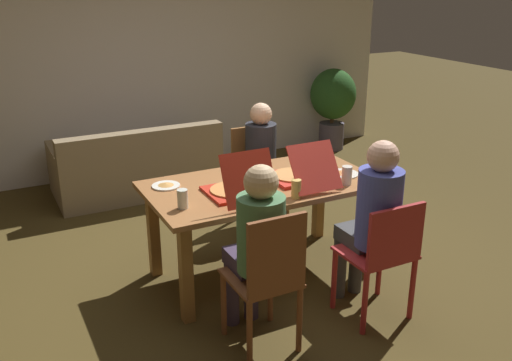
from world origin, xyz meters
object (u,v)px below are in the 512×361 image
drinking_glass_0 (347,175)px  potted_plant (333,100)px  chair_2 (256,171)px  pizza_box_1 (236,189)px  chair_1 (268,276)px  drinking_glass_1 (296,189)px  person_0 (373,214)px  drinking_glass_2 (183,199)px  pizza_box_0 (297,175)px  plate_1 (344,173)px  couch (137,168)px  person_1 (257,239)px  plate_0 (312,162)px  dining_table (262,196)px  drinking_glass_3 (236,167)px  chair_0 (383,253)px  plate_2 (166,185)px  person_2 (264,157)px

drinking_glass_0 → potted_plant: (1.87, 2.89, -0.17)m
chair_2 → pizza_box_1: bearing=-123.7°
chair_1 → drinking_glass_1: (0.50, 0.52, 0.30)m
chair_1 → person_0: bearing=6.5°
drinking_glass_2 → drinking_glass_1: bearing=-13.6°
pizza_box_0 → plate_1: size_ratio=2.44×
pizza_box_0 → couch: pizza_box_0 is taller
person_1 → couch: size_ratio=0.71×
chair_1 → pizza_box_0: (0.69, 0.81, 0.28)m
plate_0 → drinking_glass_2: drinking_glass_2 is taller
dining_table → person_0: bearing=-62.5°
pizza_box_1 → pizza_box_0: bearing=6.0°
plate_1 → drinking_glass_0: drinking_glass_0 is taller
drinking_glass_3 → drinking_glass_2: bearing=-144.6°
chair_1 → person_1: size_ratio=0.79×
dining_table → pizza_box_1: pizza_box_1 is taller
plate_0 → couch: bearing=116.1°
plate_0 → dining_table: bearing=-158.9°
chair_0 → chair_2: chair_2 is taller
chair_2 → potted_plant: bearing=39.7°
plate_1 → chair_0: bearing=-106.3°
drinking_glass_1 → couch: size_ratio=0.08×
potted_plant → person_0: bearing=-120.6°
person_1 → pizza_box_0: person_1 is taller
plate_1 → plate_2: same height
dining_table → person_2: bearing=61.2°
chair_1 → pizza_box_0: bearing=49.7°
chair_1 → pizza_box_0: 1.10m
drinking_glass_1 → chair_0: bearing=-58.1°
pizza_box_1 → plate_1: pizza_box_1 is taller
person_2 → drinking_glass_2: size_ratio=8.78×
chair_0 → potted_plant: potted_plant is taller
chair_0 → plate_2: bearing=132.5°
chair_2 → pizza_box_0: size_ratio=1.58×
pizza_box_0 → couch: size_ratio=0.34×
pizza_box_1 → potted_plant: size_ratio=0.48×
person_1 → couch: (0.05, 2.96, -0.45)m
plate_0 → drinking_glass_0: bearing=-94.4°
chair_0 → couch: 3.26m
plate_0 → drinking_glass_1: size_ratio=1.78×
pizza_box_1 → drinking_glass_2: 0.42m
plate_1 → drinking_glass_2: drinking_glass_2 is taller
drinking_glass_1 → drinking_glass_3: size_ratio=0.98×
chair_0 → drinking_glass_2: 1.39m
drinking_glass_2 → plate_0: bearing=18.0°
person_2 → plate_1: (0.24, -0.90, 0.09)m
drinking_glass_0 → drinking_glass_2: size_ratio=1.07×
chair_2 → plate_2: chair_2 is taller
drinking_glass_2 → drinking_glass_3: size_ratio=0.97×
pizza_box_0 → plate_2: size_ratio=2.76×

